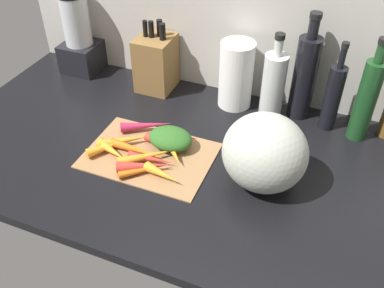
{
  "coord_description": "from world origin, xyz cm",
  "views": [
    {
      "loc": [
        28.2,
        -88.35,
        82.05
      ],
      "look_at": [
        -5.35,
        -5.48,
        8.46
      ],
      "focal_mm": 40.11,
      "sensor_mm": 36.0,
      "label": 1
    }
  ],
  "objects_px": {
    "carrot_8": "(162,174)",
    "carrot_9": "(177,138)",
    "carrot_1": "(164,145)",
    "paper_towel_roll": "(236,75)",
    "carrot_3": "(151,159)",
    "carrot_6": "(137,150)",
    "carrot_10": "(173,151)",
    "cutting_board": "(149,155)",
    "carrot_4": "(146,169)",
    "winter_squash": "(265,153)",
    "bottle_3": "(366,99)",
    "carrot_12": "(126,140)",
    "blender_appliance": "(79,38)",
    "knife_block": "(156,62)",
    "carrot_0": "(146,125)",
    "carrot_2": "(144,166)",
    "bottle_1": "(305,76)",
    "bottle_0": "(273,85)",
    "bottle_2": "(333,96)",
    "carrot_11": "(108,147)",
    "carrot_5": "(112,151)",
    "carrot_7": "(147,156)"
  },
  "relations": [
    {
      "from": "carrot_3",
      "to": "paper_towel_roll",
      "type": "height_order",
      "value": "paper_towel_roll"
    },
    {
      "from": "carrot_6",
      "to": "paper_towel_roll",
      "type": "relative_size",
      "value": 0.79
    },
    {
      "from": "knife_block",
      "to": "bottle_1",
      "type": "height_order",
      "value": "bottle_1"
    },
    {
      "from": "carrot_10",
      "to": "carrot_12",
      "type": "bearing_deg",
      "value": -177.86
    },
    {
      "from": "cutting_board",
      "to": "bottle_3",
      "type": "distance_m",
      "value": 0.65
    },
    {
      "from": "cutting_board",
      "to": "carrot_8",
      "type": "distance_m",
      "value": 0.11
    },
    {
      "from": "paper_towel_roll",
      "to": "carrot_2",
      "type": "bearing_deg",
      "value": -106.76
    },
    {
      "from": "carrot_10",
      "to": "cutting_board",
      "type": "bearing_deg",
      "value": -162.59
    },
    {
      "from": "carrot_0",
      "to": "carrot_2",
      "type": "bearing_deg",
      "value": -65.03
    },
    {
      "from": "carrot_12",
      "to": "carrot_11",
      "type": "bearing_deg",
      "value": -127.97
    },
    {
      "from": "carrot_4",
      "to": "carrot_9",
      "type": "relative_size",
      "value": 1.24
    },
    {
      "from": "carrot_1",
      "to": "bottle_3",
      "type": "bearing_deg",
      "value": 28.74
    },
    {
      "from": "bottle_1",
      "to": "carrot_0",
      "type": "bearing_deg",
      "value": -146.96
    },
    {
      "from": "bottle_1",
      "to": "carrot_2",
      "type": "bearing_deg",
      "value": -127.54
    },
    {
      "from": "carrot_10",
      "to": "carrot_2",
      "type": "bearing_deg",
      "value": -117.72
    },
    {
      "from": "carrot_1",
      "to": "blender_appliance",
      "type": "distance_m",
      "value": 0.59
    },
    {
      "from": "carrot_0",
      "to": "bottle_1",
      "type": "bearing_deg",
      "value": 33.04
    },
    {
      "from": "paper_towel_roll",
      "to": "bottle_0",
      "type": "xyz_separation_m",
      "value": [
        0.13,
        -0.02,
        0.0
      ]
    },
    {
      "from": "paper_towel_roll",
      "to": "bottle_2",
      "type": "bearing_deg",
      "value": -2.41
    },
    {
      "from": "carrot_5",
      "to": "bottle_3",
      "type": "bearing_deg",
      "value": 29.76
    },
    {
      "from": "carrot_9",
      "to": "bottle_0",
      "type": "bearing_deg",
      "value": 48.51
    },
    {
      "from": "carrot_0",
      "to": "carrot_7",
      "type": "distance_m",
      "value": 0.14
    },
    {
      "from": "carrot_1",
      "to": "blender_appliance",
      "type": "bearing_deg",
      "value": 146.48
    },
    {
      "from": "carrot_7",
      "to": "paper_towel_roll",
      "type": "relative_size",
      "value": 0.75
    },
    {
      "from": "carrot_8",
      "to": "paper_towel_roll",
      "type": "distance_m",
      "value": 0.44
    },
    {
      "from": "carrot_7",
      "to": "bottle_1",
      "type": "xyz_separation_m",
      "value": [
        0.35,
        0.4,
        0.12
      ]
    },
    {
      "from": "carrot_1",
      "to": "paper_towel_roll",
      "type": "height_order",
      "value": "paper_towel_roll"
    },
    {
      "from": "carrot_2",
      "to": "carrot_11",
      "type": "bearing_deg",
      "value": 164.56
    },
    {
      "from": "carrot_0",
      "to": "bottle_3",
      "type": "bearing_deg",
      "value": 20.14
    },
    {
      "from": "knife_block",
      "to": "carrot_9",
      "type": "bearing_deg",
      "value": -54.14
    },
    {
      "from": "carrot_12",
      "to": "bottle_1",
      "type": "distance_m",
      "value": 0.58
    },
    {
      "from": "carrot_12",
      "to": "carrot_10",
      "type": "bearing_deg",
      "value": 2.14
    },
    {
      "from": "carrot_3",
      "to": "carrot_7",
      "type": "height_order",
      "value": "carrot_7"
    },
    {
      "from": "carrot_10",
      "to": "knife_block",
      "type": "xyz_separation_m",
      "value": [
        -0.21,
        0.33,
        0.07
      ]
    },
    {
      "from": "blender_appliance",
      "to": "paper_towel_roll",
      "type": "height_order",
      "value": "blender_appliance"
    },
    {
      "from": "carrot_6",
      "to": "paper_towel_roll",
      "type": "xyz_separation_m",
      "value": [
        0.18,
        0.36,
        0.09
      ]
    },
    {
      "from": "carrot_5",
      "to": "carrot_12",
      "type": "height_order",
      "value": "same"
    },
    {
      "from": "carrot_3",
      "to": "carrot_9",
      "type": "bearing_deg",
      "value": 74.8
    },
    {
      "from": "winter_squash",
      "to": "bottle_1",
      "type": "bearing_deg",
      "value": 85.5
    },
    {
      "from": "cutting_board",
      "to": "bottle_0",
      "type": "distance_m",
      "value": 0.44
    },
    {
      "from": "carrot_6",
      "to": "carrot_12",
      "type": "distance_m",
      "value": 0.06
    },
    {
      "from": "carrot_8",
      "to": "carrot_9",
      "type": "bearing_deg",
      "value": 99.19
    },
    {
      "from": "carrot_1",
      "to": "winter_squash",
      "type": "distance_m",
      "value": 0.31
    },
    {
      "from": "cutting_board",
      "to": "bottle_3",
      "type": "relative_size",
      "value": 1.12
    },
    {
      "from": "carrot_12",
      "to": "blender_appliance",
      "type": "bearing_deg",
      "value": 137.24
    },
    {
      "from": "carrot_1",
      "to": "carrot_8",
      "type": "height_order",
      "value": "carrot_8"
    },
    {
      "from": "winter_squash",
      "to": "carrot_8",
      "type": "bearing_deg",
      "value": -160.66
    },
    {
      "from": "carrot_1",
      "to": "knife_block",
      "type": "height_order",
      "value": "knife_block"
    },
    {
      "from": "winter_squash",
      "to": "knife_block",
      "type": "relative_size",
      "value": 0.9
    },
    {
      "from": "carrot_10",
      "to": "carrot_4",
      "type": "bearing_deg",
      "value": -113.01
    }
  ]
}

